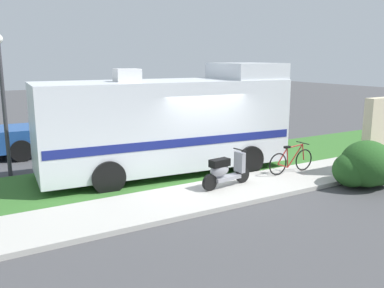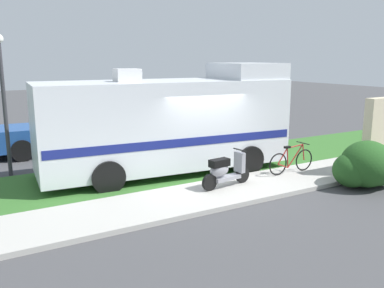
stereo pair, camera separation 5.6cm
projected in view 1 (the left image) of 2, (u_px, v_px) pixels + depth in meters
The scene contains 9 objects.
ground_plane at pixel (208, 181), 12.00m from camera, with size 80.00×80.00×0.00m, color #424244.
sidewalk at pixel (232, 191), 10.97m from camera, with size 24.00×2.00×0.12m.
grass_strip at pixel (183, 168), 13.25m from camera, with size 24.00×3.40×0.08m.
motorhome_rv at pixel (168, 123), 12.51m from camera, with size 7.72×3.03×3.37m.
scooter at pixel (225, 170), 11.01m from camera, with size 1.63×0.53×0.97m.
bicycle at pixel (291, 161), 12.38m from camera, with size 1.72×0.52×0.89m.
bush_by_porch at pixel (365, 166), 11.31m from camera, with size 1.82×1.36×1.29m.
bottle_green at pixel (347, 158), 13.70m from camera, with size 0.06×0.06×0.29m.
street_lamp_post at pixel (3, 92), 12.07m from camera, with size 0.28×0.28×4.21m.
Camera 1 is at (-6.26, -9.68, 3.53)m, focal length 38.45 mm.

